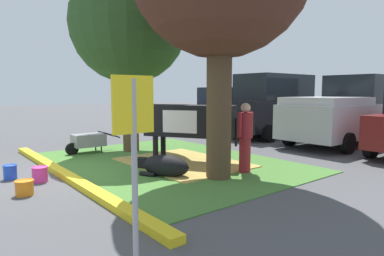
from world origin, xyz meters
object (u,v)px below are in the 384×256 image
Objects in this scene: wheelbarrow at (88,141)px; bucket_blue at (10,172)px; cow_holstein at (186,121)px; bucket_pink at (40,174)px; shade_tree_left at (129,26)px; bucket_orange at (24,187)px; calf_lying at (164,166)px; parking_sign at (134,136)px; person_handler at (245,136)px; pickup_truck_maroon at (346,112)px; suv_black at (274,105)px; sedan_blue at (226,110)px.

bucket_blue is (1.84, -2.41, -0.22)m from wheelbarrow.
wheelbarrow is (-2.84, -1.50, -0.70)m from cow_holstein.
shade_tree_left is at bearing 121.95° from bucket_pink.
shade_tree_left is at bearing 68.13° from wheelbarrow.
bucket_orange is at bearing -0.80° from bucket_blue.
parking_sign reaches higher than calf_lying.
bucket_orange is at bearing -100.13° from calf_lying.
person_handler is 4.94m from wheelbarrow.
pickup_truck_maroon is at bearing 96.56° from person_handler.
shade_tree_left reaches higher than person_handler.
bucket_blue is at bearing 179.20° from bucket_orange.
pickup_truck_maroon is (2.84, 0.33, -0.16)m from suv_black.
cow_holstein is 9.13× the size of bucket_blue.
person_handler is 0.36× the size of sedan_blue.
bucket_orange is (2.73, -3.62, -3.65)m from shade_tree_left.
suv_black reaches higher than sedan_blue.
pickup_truck_maroon is at bearing 62.94° from shade_tree_left.
parking_sign is (2.21, -4.03, 0.56)m from person_handler.
calf_lying is 0.81× the size of wheelbarrow.
parking_sign reaches higher than person_handler.
sedan_blue is (-4.40, 5.75, -0.10)m from cow_holstein.
bucket_pink is (-4.31, 0.18, -1.25)m from parking_sign.
calf_lying is 7.62m from pickup_truck_maroon.
person_handler is 8.13m from sedan_blue.
bucket_blue is at bearing -70.61° from sedan_blue.
bucket_orange is (0.37, -3.93, -0.94)m from cow_holstein.
sedan_blue reaches higher than cow_holstein.
shade_tree_left is 3.64m from wheelbarrow.
pickup_truck_maroon is (5.42, 0.56, 0.13)m from sedan_blue.
suv_black is at bearing 122.13° from person_handler.
bucket_orange is 10.22m from suv_black.
bucket_pink is at bearing -98.23° from pickup_truck_maroon.
wheelbarrow reaches higher than calf_lying.
cow_holstein is 1.73m from calf_lying.
suv_black is (-1.82, 5.98, 0.18)m from cow_holstein.
sedan_blue reaches higher than bucket_pink.
pickup_truck_maroon reaches higher than bucket_orange.
person_handler is at bearing 61.40° from bucket_pink.
bucket_blue is 10.27m from sedan_blue.
sedan_blue is at bearing 113.47° from bucket_pink.
cow_holstein is 8.71× the size of bucket_pink.
parking_sign reaches higher than wheelbarrow.
pickup_truck_maroon is at bearing 63.70° from wheelbarrow.
sedan_blue is (-4.77, 9.68, 0.84)m from bucket_orange.
person_handler is 4.44m from bucket_pink.
sedan_blue reaches higher than wheelbarrow.
sedan_blue is (-8.31, 9.40, -0.43)m from parking_sign.
wheelbarrow is 0.30× the size of pickup_truck_maroon.
shade_tree_left is 1.26× the size of sedan_blue.
sedan_blue reaches higher than parking_sign.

